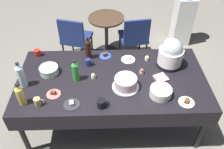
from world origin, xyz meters
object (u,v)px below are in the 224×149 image
at_px(slow_cooker, 171,54).
at_px(dessert_plate_coral, 54,94).
at_px(dessert_plate_cobalt, 105,55).
at_px(round_cafe_table, 106,29).
at_px(coffee_mug_navy, 88,62).
at_px(dessert_plate_charcoal, 72,104).
at_px(cupcake_vanilla, 147,58).
at_px(soda_bottle_water, 21,75).
at_px(maroon_chair_left, 75,37).
at_px(water_cooler, 184,14).
at_px(potluck_table, 112,82).
at_px(coffee_mug_black, 102,103).
at_px(cupcake_mint, 142,71).
at_px(ceramic_snack_bowl, 161,92).
at_px(soda_bottle_cola, 88,49).
at_px(soda_bottle_lime_soda, 75,71).
at_px(soda_bottle_ginger_ale, 20,95).
at_px(frosted_layer_cake, 126,83).
at_px(cupcake_rose, 184,52).
at_px(coffee_mug_red, 38,53).
at_px(maroon_chair_right, 134,36).
at_px(dessert_plate_white, 128,59).
at_px(cupcake_cocoa, 93,76).
at_px(coffee_mug_tan, 38,102).
at_px(dessert_plate_cream, 187,102).
at_px(glass_salad_bowl, 49,70).

relative_size(slow_cooker, dessert_plate_coral, 2.40).
xyz_separation_m(dessert_plate_cobalt, round_cafe_table, (0.03, 1.10, -0.27)).
distance_m(dessert_plate_cobalt, coffee_mug_navy, 0.27).
distance_m(dessert_plate_charcoal, cupcake_vanilla, 1.14).
distance_m(soda_bottle_water, maroon_chair_left, 1.50).
relative_size(dessert_plate_coral, water_cooler, 0.12).
height_order(potluck_table, coffee_mug_black, coffee_mug_black).
xyz_separation_m(potluck_table, cupcake_vanilla, (0.45, 0.31, 0.09)).
xyz_separation_m(cupcake_mint, water_cooler, (1.01, 1.77, -0.19)).
relative_size(ceramic_snack_bowl, cupcake_vanilla, 3.47).
relative_size(soda_bottle_water, coffee_mug_navy, 2.91).
xyz_separation_m(cupcake_mint, soda_bottle_cola, (-0.64, 0.32, 0.11)).
xyz_separation_m(soda_bottle_water, maroon_chair_left, (0.42, 1.38, -0.41)).
height_order(cupcake_vanilla, soda_bottle_lime_soda, soda_bottle_lime_soda).
bearing_deg(soda_bottle_ginger_ale, coffee_mug_black, -4.94).
relative_size(frosted_layer_cake, cupcake_rose, 4.45).
height_order(cupcake_rose, soda_bottle_lime_soda, soda_bottle_lime_soda).
xyz_separation_m(cupcake_mint, soda_bottle_lime_soda, (-0.77, -0.09, 0.10)).
bearing_deg(coffee_mug_red, maroon_chair_right, 31.31).
distance_m(dessert_plate_white, coffee_mug_red, 1.17).
bearing_deg(maroon_chair_left, maroon_chair_right, -0.12).
xyz_separation_m(cupcake_cocoa, coffee_mug_black, (0.10, -0.44, 0.01)).
bearing_deg(dessert_plate_cobalt, cupcake_vanilla, -10.52).
bearing_deg(coffee_mug_tan, potluck_table, 26.62).
bearing_deg(water_cooler, soda_bottle_lime_soda, -133.74).
relative_size(dessert_plate_charcoal, dessert_plate_cream, 1.03).
bearing_deg(coffee_mug_tan, slow_cooker, 22.17).
bearing_deg(glass_salad_bowl, cupcake_vanilla, 9.76).
bearing_deg(coffee_mug_navy, round_cafe_table, 79.63).
relative_size(soda_bottle_cola, coffee_mug_black, 2.40).
bearing_deg(potluck_table, cupcake_mint, 11.21).
height_order(cupcake_mint, round_cafe_table, cupcake_mint).
relative_size(dessert_plate_coral, dessert_plate_cream, 0.93).
distance_m(slow_cooker, dessert_plate_cream, 0.65).
distance_m(coffee_mug_red, maroon_chair_right, 1.62).
bearing_deg(cupcake_cocoa, dessert_plate_coral, -149.41).
bearing_deg(coffee_mug_black, dessert_plate_charcoal, 174.05).
distance_m(glass_salad_bowl, round_cafe_table, 1.59).
distance_m(soda_bottle_lime_soda, soda_bottle_cola, 0.42).
relative_size(dessert_plate_coral, dessert_plate_charcoal, 0.90).
relative_size(dessert_plate_cream, cupcake_mint, 2.48).
bearing_deg(coffee_mug_red, soda_bottle_cola, -6.07).
xyz_separation_m(dessert_plate_white, dessert_plate_coral, (-0.86, -0.58, -0.00)).
bearing_deg(soda_bottle_lime_soda, cupcake_mint, 6.40).
distance_m(ceramic_snack_bowl, dessert_plate_cobalt, 0.92).
bearing_deg(dessert_plate_white, glass_salad_bowl, -166.95).
relative_size(frosted_layer_cake, ceramic_snack_bowl, 1.28).
height_order(glass_salad_bowl, coffee_mug_navy, coffee_mug_navy).
bearing_deg(coffee_mug_navy, dessert_plate_cream, -31.53).
distance_m(frosted_layer_cake, coffee_mug_red, 1.26).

